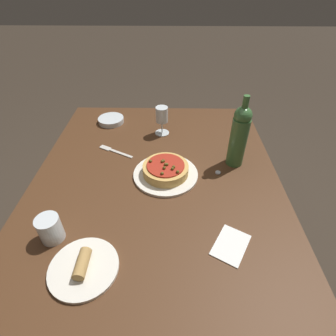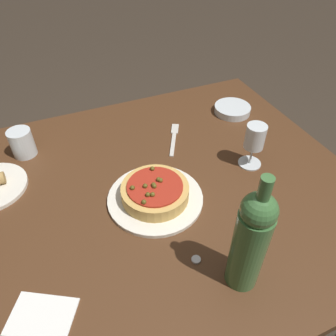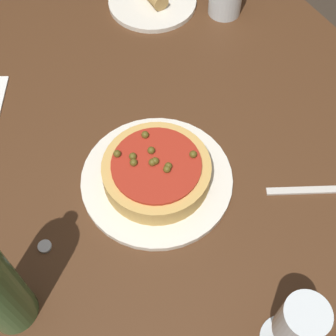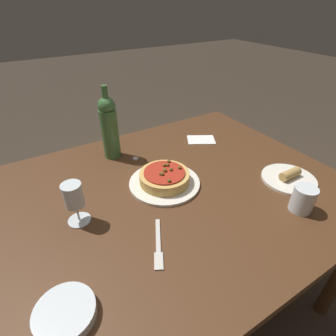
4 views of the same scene
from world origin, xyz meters
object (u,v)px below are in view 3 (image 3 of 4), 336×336
object	(u,v)px
pizza	(156,171)
fork	(326,190)
wine_glass	(299,323)
dining_table	(170,185)
dinner_plate	(157,179)
side_plate	(152,0)
bottle_cap	(45,246)

from	to	relation	value
pizza	fork	distance (m)	0.32
fork	wine_glass	bearing A→B (deg)	-115.00
pizza	fork	world-z (taller)	pizza
dining_table	dinner_plate	bearing A→B (deg)	116.54
dinner_plate	pizza	xyz separation A→B (m)	(0.00, 0.00, 0.03)
dining_table	fork	distance (m)	0.31
dining_table	wine_glass	bearing A→B (deg)	178.07
dining_table	side_plate	xyz separation A→B (m)	(0.43, -0.20, 0.09)
fork	side_plate	xyz separation A→B (m)	(0.63, 0.02, 0.01)
dining_table	bottle_cap	world-z (taller)	bottle_cap
wine_glass	bottle_cap	xyz separation A→B (m)	(0.33, 0.26, -0.10)
dining_table	dinner_plate	xyz separation A→B (m)	(-0.02, 0.04, 0.08)
pizza	fork	xyz separation A→B (m)	(-0.18, -0.26, -0.03)
dinner_plate	bottle_cap	distance (m)	0.23
wine_glass	pizza	bearing A→B (deg)	4.56
side_plate	pizza	bearing A→B (deg)	151.68
dining_table	dinner_plate	size ratio (longest dim) A/B	4.73
side_plate	wine_glass	bearing A→B (deg)	165.01
dinner_plate	fork	size ratio (longest dim) A/B	1.57
pizza	side_plate	world-z (taller)	pizza
dinner_plate	fork	bearing A→B (deg)	-123.99
fork	bottle_cap	distance (m)	0.52
bottle_cap	side_plate	bearing A→B (deg)	-45.43
dinner_plate	fork	distance (m)	0.32
dining_table	side_plate	world-z (taller)	side_plate
dining_table	dinner_plate	distance (m)	0.10
dinner_plate	pizza	size ratio (longest dim) A/B	1.43
pizza	side_plate	distance (m)	0.51
wine_glass	fork	world-z (taller)	wine_glass
wine_glass	side_plate	world-z (taller)	wine_glass
dining_table	pizza	distance (m)	0.12
dinner_plate	bottle_cap	bearing A→B (deg)	94.55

